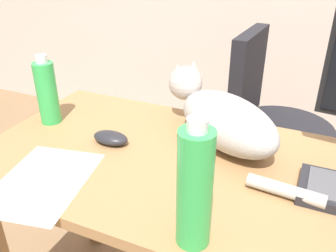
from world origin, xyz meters
The scene contains 7 objects.
desk centered at (0.00, 0.00, 0.62)m, with size 1.64×0.63×0.73m.
office_chair centered at (-0.10, 0.75, 0.40)m, with size 0.48×0.48×0.92m.
cat centered at (-0.18, 0.15, 0.81)m, with size 0.52×0.38×0.20m.
computer_mouse centered at (-0.47, 0.01, 0.75)m, with size 0.11×0.06×0.04m, color #232328.
paper_sheet centered at (-0.53, -0.22, 0.73)m, with size 0.21×0.30×0.00m, color white.
water_bottle centered at (-0.12, -0.26, 0.86)m, with size 0.07×0.07×0.27m.
spray_bottle centered at (-0.73, 0.05, 0.83)m, with size 0.07×0.07×0.23m.
Camera 1 is at (0.05, -0.76, 1.27)m, focal length 38.34 mm.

